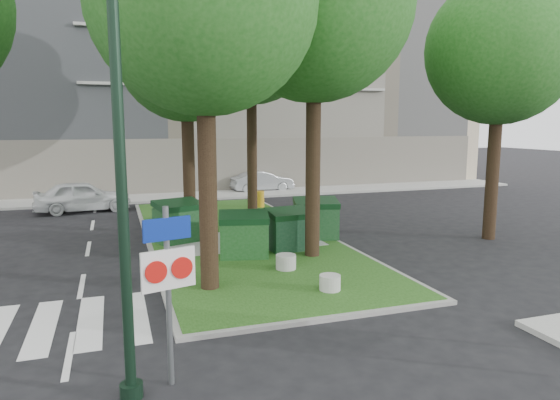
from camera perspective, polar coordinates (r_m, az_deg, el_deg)
name	(u,v)px	position (r m, az deg, el deg)	size (l,w,h in m)	color
ground	(305,323)	(10.61, 2.84, -13.84)	(120.00, 120.00, 0.00)	black
median_island	(237,236)	(18.05, -4.98, -4.12)	(6.00, 16.00, 0.12)	#1C4814
median_kerb	(237,236)	(18.05, -4.98, -4.15)	(6.30, 16.30, 0.10)	gray
building_sidewalk	(183,196)	(28.13, -11.03, 0.40)	(42.00, 3.00, 0.12)	#999993
zebra_crossing	(113,318)	(11.37, -18.52, -12.69)	(5.00, 3.00, 0.01)	silver
apartment_building	(164,64)	(35.51, -13.08, 14.90)	(41.00, 12.00, 16.00)	tan
tree_median_mid	(187,39)	(18.59, -10.53, 17.61)	(4.80, 4.80, 9.99)	black
tree_median_far	(253,22)	(22.38, -3.16, 19.69)	(5.80, 5.80, 11.93)	black
tree_street_right	(502,36)	(19.24, 24.07, 16.72)	(5.00, 5.00, 10.06)	black
dumpster_a	(179,222)	(17.13, -11.49, -2.43)	(1.79, 1.50, 1.42)	#103C16
dumpster_b	(244,235)	(14.97, -4.15, -4.01)	(1.65, 1.32, 1.36)	#134115
dumpster_c	(290,230)	(15.78, 1.15, -3.40)	(1.50, 1.12, 1.31)	#0F331C
dumpster_d	(316,219)	(17.36, 4.13, -2.14)	(1.72, 1.38, 1.41)	#123B18
bollard_left	(183,273)	(12.98, -11.00, -8.21)	(0.56, 0.56, 0.40)	#969792
bollard_right	(286,262)	(13.76, 0.68, -7.07)	(0.56, 0.56, 0.40)	#A3A39E
bollard_mid	(330,283)	(12.15, 5.72, -9.37)	(0.51, 0.51, 0.37)	#B0B0AB
litter_bin	(260,199)	(23.79, -2.33, 0.12)	(0.43, 0.43, 0.76)	#C18E16
street_lamp	(119,133)	(7.30, -17.94, 7.35)	(0.50, 0.50, 6.28)	black
traffic_sign_pole	(168,272)	(7.87, -12.72, -8.05)	(0.84, 0.26, 2.85)	slate
car_white	(83,196)	(24.88, -21.63, 0.41)	(1.71, 4.25, 1.45)	white
car_silver	(262,181)	(30.04, -2.07, 2.16)	(1.31, 3.76, 1.24)	#979B9F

